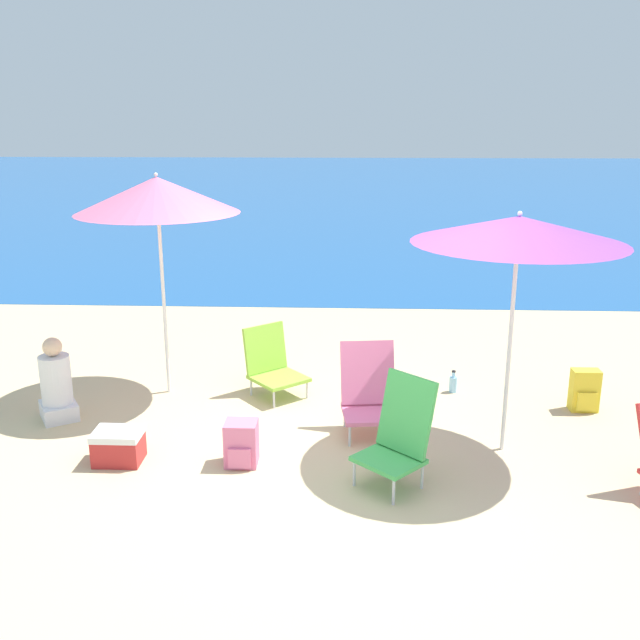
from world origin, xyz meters
name	(u,v)px	position (x,y,z in m)	size (l,w,h in m)	color
ground_plane	(357,466)	(0.00, 0.00, 0.00)	(60.00, 60.00, 0.00)	#D1BA89
sea_water	(353,185)	(0.00, 25.13, 0.00)	(60.00, 40.00, 0.01)	#1E5699
beach_umbrella_pink	(157,195)	(-2.01, 1.61, 2.10)	(1.65, 1.65, 2.32)	white
beach_umbrella_purple	(519,230)	(1.30, 0.39, 1.96)	(1.77, 1.77, 2.12)	white
beach_chair_green	(399,433)	(0.33, -0.25, 0.43)	(0.69, 0.70, 0.88)	silver
beach_chair_lime	(272,364)	(-0.89, 1.61, 0.34)	(0.74, 0.75, 0.73)	silver
beach_chair_pink	(369,391)	(0.11, 0.74, 0.39)	(0.57, 0.65, 0.83)	silver
person_seated_near	(56,386)	(-2.91, 0.87, 0.34)	(0.47, 0.49, 0.83)	silver
backpack_pink	(241,444)	(-0.98, 0.00, 0.19)	(0.27, 0.27, 0.38)	pink
backpack_yellow	(585,391)	(2.29, 1.30, 0.21)	(0.27, 0.19, 0.43)	yellow
water_bottle	(453,384)	(1.04, 1.73, 0.10)	(0.08, 0.08, 0.24)	#8CCCEA
cooler_box	(118,446)	(-2.04, 0.00, 0.14)	(0.41, 0.31, 0.29)	#B72828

